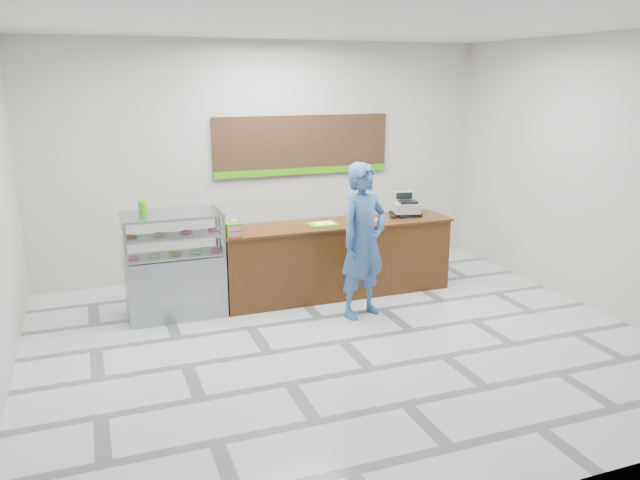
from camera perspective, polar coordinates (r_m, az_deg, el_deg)
name	(u,v)px	position (r m, az deg, el deg)	size (l,w,h in m)	color
floor	(343,341)	(7.31, 2.08, -9.24)	(7.00, 7.00, 0.00)	silver
back_wall	(268,159)	(9.60, -4.80, 7.37)	(7.00, 7.00, 0.00)	#BBB7AC
ceiling	(346,22)	(6.71, 2.37, 19.26)	(7.00, 7.00, 0.00)	silver
sales_counter	(336,258)	(8.68, 1.52, -1.70)	(3.26, 0.76, 1.03)	#592A12
display_case	(174,264)	(8.09, -13.21, -2.14)	(1.22, 0.72, 1.33)	gray
menu_board	(303,146)	(9.70, -1.60, 8.58)	(2.80, 0.06, 0.90)	black
cash_register	(405,207)	(9.05, 7.82, 3.02)	(0.43, 0.44, 0.33)	black
card_terminal	(392,217)	(8.89, 6.64, 2.14)	(0.07, 0.14, 0.04)	black
serving_tray	(323,224)	(8.41, 0.25, 1.47)	(0.38, 0.27, 0.02)	#61CE00
napkin_box	(230,229)	(8.05, -8.25, 1.03)	(0.13, 0.13, 0.11)	white
straw_cup	(234,225)	(8.22, -7.89, 1.41)	(0.09, 0.09, 0.13)	silver
promo_box	(234,230)	(7.84, -7.91, 0.91)	(0.19, 0.13, 0.17)	#399D0A
donut_decal	(380,220)	(8.75, 5.52, 1.86)	(0.18, 0.18, 0.00)	#F0558D
green_cup_left	(144,208)	(8.01, -15.79, 2.82)	(0.08, 0.08, 0.13)	#399D0A
green_cup_right	(142,207)	(8.07, -15.96, 2.95)	(0.09, 0.09, 0.14)	#399D0A
customer	(363,241)	(7.80, 3.98, -0.09)	(0.71, 0.47, 1.96)	#335B91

